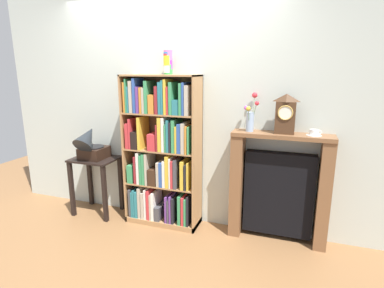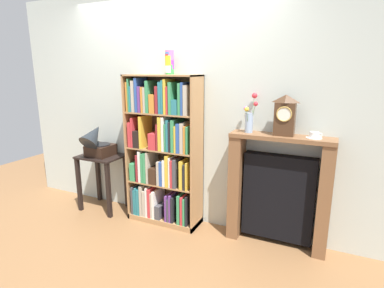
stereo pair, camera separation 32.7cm
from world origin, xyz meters
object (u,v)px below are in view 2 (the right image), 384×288
(cup_stack, at_px, (170,63))
(mantel_clock, at_px, (285,115))
(gramophone, at_px, (97,142))
(fireplace_mantel, at_px, (278,192))
(flower_vase, at_px, (250,118))
(bookshelf, at_px, (163,155))
(side_table_left, at_px, (102,170))
(teacup_with_saucer, at_px, (314,135))

(cup_stack, xyz_separation_m, mantel_clock, (1.21, -0.01, -0.48))
(gramophone, relative_size, fireplace_mantel, 0.40)
(mantel_clock, height_order, flower_vase, flower_vase)
(bookshelf, relative_size, mantel_clock, 4.41)
(bookshelf, distance_m, gramophone, 0.87)
(bookshelf, distance_m, fireplace_mantel, 1.30)
(fireplace_mantel, xyz_separation_m, flower_vase, (-0.32, -0.01, 0.72))
(fireplace_mantel, bearing_deg, mantel_clock, -54.10)
(gramophone, bearing_deg, side_table_left, 90.00)
(flower_vase, bearing_deg, gramophone, -175.42)
(fireplace_mantel, relative_size, flower_vase, 2.96)
(cup_stack, distance_m, teacup_with_saucer, 1.62)
(side_table_left, distance_m, flower_vase, 1.98)
(cup_stack, distance_m, side_table_left, 1.60)
(gramophone, xyz_separation_m, fireplace_mantel, (2.13, 0.16, -0.33))
(side_table_left, xyz_separation_m, fireplace_mantel, (2.13, 0.10, 0.05))
(cup_stack, bearing_deg, teacup_with_saucer, -0.20)
(gramophone, bearing_deg, mantel_clock, 3.69)
(bookshelf, height_order, mantel_clock, bookshelf)
(cup_stack, height_order, side_table_left, cup_stack)
(side_table_left, bearing_deg, cup_stack, 5.47)
(mantel_clock, relative_size, flower_vase, 1.00)
(fireplace_mantel, bearing_deg, side_table_left, -177.22)
(side_table_left, relative_size, gramophone, 1.56)
(side_table_left, height_order, teacup_with_saucer, teacup_with_saucer)
(mantel_clock, bearing_deg, gramophone, -176.31)
(side_table_left, relative_size, teacup_with_saucer, 5.07)
(gramophone, bearing_deg, fireplace_mantel, 4.28)
(teacup_with_saucer, bearing_deg, mantel_clock, -179.46)
(cup_stack, distance_m, mantel_clock, 1.30)
(bookshelf, bearing_deg, cup_stack, 34.85)
(side_table_left, height_order, fireplace_mantel, fireplace_mantel)
(mantel_clock, height_order, teacup_with_saucer, mantel_clock)
(gramophone, bearing_deg, bookshelf, 6.10)
(fireplace_mantel, bearing_deg, gramophone, -175.72)
(cup_stack, height_order, gramophone, cup_stack)
(mantel_clock, bearing_deg, cup_stack, 179.64)
(cup_stack, relative_size, gramophone, 0.54)
(bookshelf, xyz_separation_m, gramophone, (-0.86, -0.09, 0.09))
(side_table_left, bearing_deg, fireplace_mantel, 2.78)
(cup_stack, height_order, flower_vase, cup_stack)
(bookshelf, distance_m, cup_stack, 1.01)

